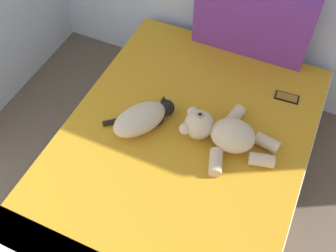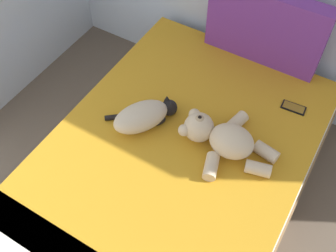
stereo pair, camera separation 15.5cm
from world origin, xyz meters
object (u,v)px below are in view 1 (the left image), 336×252
Objects in this scene: patterned_cushion at (252,21)px; cat at (142,118)px; bed at (177,171)px; cell_phone at (287,97)px; teddy_bear at (223,133)px.

cat is (-0.36, -0.89, -0.18)m from patterned_cushion.
bed is 0.84m from cell_phone.
cell_phone is (0.73, 0.57, -0.07)m from cat.
patterned_cushion is 1.36× the size of teddy_bear.
patterned_cushion is 0.83m from teddy_bear.
teddy_bear is at bearing 10.27° from cat.
teddy_bear is (0.21, 0.16, 0.33)m from bed.
bed is 5.10× the size of cat.
teddy_bear is (0.47, 0.08, 0.01)m from cat.
cell_phone is at bearing 53.76° from bed.
cat is at bearing -141.82° from cell_phone.
bed is 1.09m from patterned_cushion.
cell_phone reaches higher than bed.
patterned_cushion reaches higher than teddy_bear.
patterned_cushion is at bearing 97.53° from teddy_bear.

